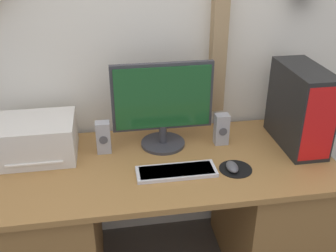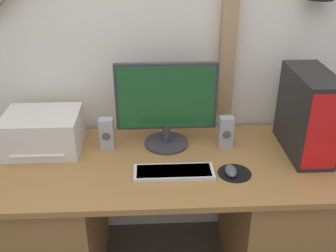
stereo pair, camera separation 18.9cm
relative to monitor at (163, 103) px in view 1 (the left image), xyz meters
name	(u,v)px [view 1 (the left image)]	position (x,y,z in m)	size (l,w,h in m)	color
wall_back	(154,22)	(0.00, 0.26, 0.36)	(6.40, 0.19, 2.70)	silver
desk	(166,218)	(-0.01, -0.17, -0.61)	(1.70, 0.75, 0.76)	olive
monitor	(163,103)	(0.00, 0.00, 0.00)	(0.52, 0.24, 0.46)	#333338
keyboard	(176,171)	(0.02, -0.29, -0.23)	(0.38, 0.13, 0.02)	silver
mousepad	(236,169)	(0.31, -0.30, -0.24)	(0.16, 0.16, 0.00)	black
mouse	(232,167)	(0.29, -0.31, -0.22)	(0.05, 0.10, 0.03)	#4C4C51
computer_tower	(300,107)	(0.71, -0.11, -0.03)	(0.19, 0.42, 0.43)	black
printer	(37,139)	(-0.65, -0.01, -0.15)	(0.38, 0.31, 0.20)	beige
speaker_left	(103,137)	(-0.31, -0.03, -0.16)	(0.07, 0.06, 0.17)	#99999E
speaker_right	(221,129)	(0.31, -0.04, -0.16)	(0.07, 0.06, 0.17)	#99999E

